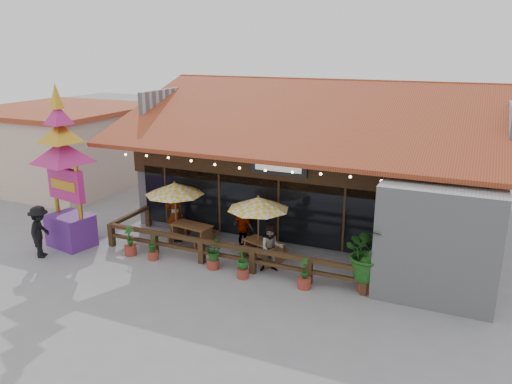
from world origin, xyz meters
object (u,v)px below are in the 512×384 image
at_px(picnic_table_right, 264,247).
at_px(tropical_plant, 369,254).
at_px(umbrella_right, 258,204).
at_px(pedestrian, 40,232).
at_px(picnic_table_left, 192,231).
at_px(umbrella_left, 175,189).
at_px(thai_sign_tower, 63,157).

xyz_separation_m(picnic_table_right, tropical_plant, (3.94, -0.88, 0.80)).
relative_size(umbrella_right, pedestrian, 1.28).
bearing_deg(picnic_table_left, tropical_plant, -9.45).
xyz_separation_m(umbrella_left, picnic_table_right, (3.87, -0.28, -1.67)).
distance_m(umbrella_right, picnic_table_left, 3.35).
xyz_separation_m(umbrella_right, picnic_table_right, (0.24, -0.06, -1.62)).
bearing_deg(umbrella_left, tropical_plant, -8.46).
xyz_separation_m(umbrella_left, picnic_table_left, (0.69, 0.02, -1.63)).
height_order(umbrella_right, tropical_plant, umbrella_right).
bearing_deg(tropical_plant, umbrella_left, 171.54).
distance_m(umbrella_left, thai_sign_tower, 4.26).
bearing_deg(tropical_plant, pedestrian, -169.35).
bearing_deg(tropical_plant, umbrella_right, 167.22).
relative_size(picnic_table_right, thai_sign_tower, 0.27).
bearing_deg(umbrella_right, tropical_plant, -12.78).
xyz_separation_m(picnic_table_left, picnic_table_right, (3.18, -0.30, -0.05)).
relative_size(picnic_table_left, thai_sign_tower, 0.27).
distance_m(picnic_table_left, tropical_plant, 7.26).
xyz_separation_m(tropical_plant, pedestrian, (-11.50, -2.16, -0.29)).
bearing_deg(thai_sign_tower, umbrella_right, 14.39).
relative_size(tropical_plant, pedestrian, 1.14).
bearing_deg(picnic_table_right, umbrella_left, 175.89).
xyz_separation_m(picnic_table_left, pedestrian, (-4.37, -3.35, 0.46)).
bearing_deg(pedestrian, umbrella_right, -94.74).
relative_size(thai_sign_tower, tropical_plant, 3.00).
height_order(tropical_plant, pedestrian, tropical_plant).
height_order(thai_sign_tower, pedestrian, thai_sign_tower).
distance_m(picnic_table_right, tropical_plant, 4.11).
relative_size(umbrella_left, umbrella_right, 1.19).
distance_m(umbrella_left, umbrella_right, 3.64).
xyz_separation_m(umbrella_right, picnic_table_left, (-2.95, 0.24, -1.57)).
bearing_deg(umbrella_left, pedestrian, -137.95).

